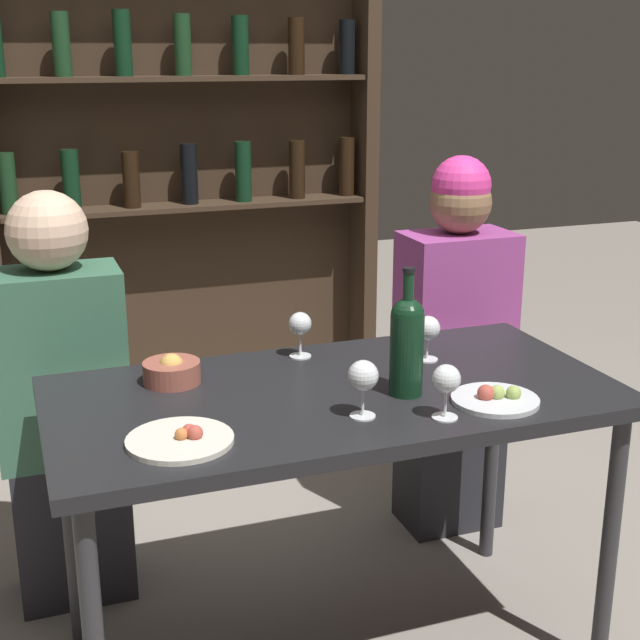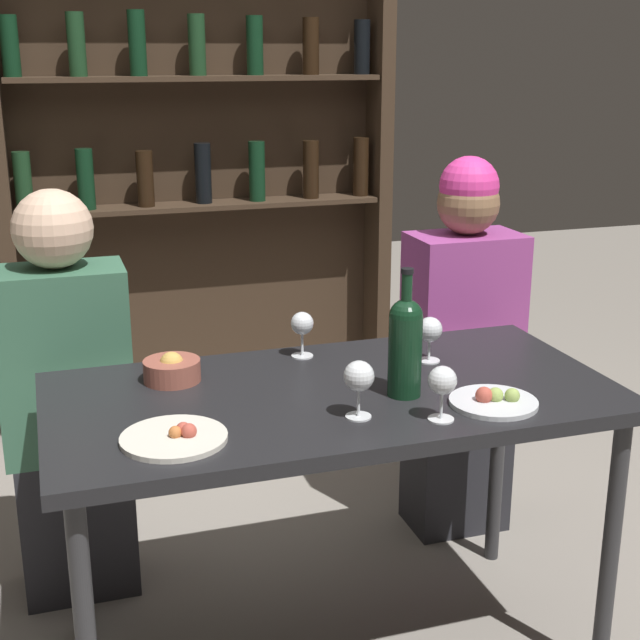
% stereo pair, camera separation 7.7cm
% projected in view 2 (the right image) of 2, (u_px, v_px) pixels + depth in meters
% --- Properties ---
extents(dining_table, '(1.40, 0.70, 0.76)m').
position_uv_depth(dining_table, '(333.00, 416.00, 2.21)').
color(dining_table, black).
rests_on(dining_table, ground_plane).
extents(wine_rack_wall, '(1.61, 0.21, 2.23)m').
position_uv_depth(wine_rack_wall, '(199.00, 150.00, 3.65)').
color(wine_rack_wall, '#38281C').
rests_on(wine_rack_wall, ground_plane).
extents(wine_bottle, '(0.08, 0.08, 0.32)m').
position_uv_depth(wine_bottle, '(405.00, 342.00, 2.12)').
color(wine_bottle, black).
rests_on(wine_bottle, dining_table).
extents(wine_glass_0, '(0.07, 0.07, 0.14)m').
position_uv_depth(wine_glass_0, '(360.00, 378.00, 2.00)').
color(wine_glass_0, silver).
rests_on(wine_glass_0, dining_table).
extents(wine_glass_1, '(0.06, 0.06, 0.13)m').
position_uv_depth(wine_glass_1, '(301.00, 325.00, 2.41)').
color(wine_glass_1, silver).
rests_on(wine_glass_1, dining_table).
extents(wine_glass_2, '(0.07, 0.07, 0.13)m').
position_uv_depth(wine_glass_2, '(442.00, 382.00, 1.99)').
color(wine_glass_2, silver).
rests_on(wine_glass_2, dining_table).
extents(wine_glass_3, '(0.07, 0.07, 0.12)m').
position_uv_depth(wine_glass_3, '(430.00, 331.00, 2.37)').
color(wine_glass_3, silver).
rests_on(wine_glass_3, dining_table).
extents(food_plate_0, '(0.21, 0.21, 0.05)m').
position_uv_depth(food_plate_0, '(494.00, 401.00, 2.10)').
color(food_plate_0, silver).
rests_on(food_plate_0, dining_table).
extents(food_plate_1, '(0.23, 0.23, 0.04)m').
position_uv_depth(food_plate_1, '(175.00, 437.00, 1.91)').
color(food_plate_1, silver).
rests_on(food_plate_1, dining_table).
extents(snack_bowl, '(0.14, 0.14, 0.08)m').
position_uv_depth(snack_bowl, '(172.00, 369.00, 2.25)').
color(snack_bowl, '#995142').
rests_on(snack_bowl, dining_table).
extents(seated_person_left, '(0.36, 0.22, 1.21)m').
position_uv_depth(seated_person_left, '(68.00, 408.00, 2.55)').
color(seated_person_left, '#26262B').
rests_on(seated_person_left, ground_plane).
extents(seated_person_right, '(0.35, 0.22, 1.25)m').
position_uv_depth(seated_person_right, '(461.00, 354.00, 2.90)').
color(seated_person_right, '#26262B').
rests_on(seated_person_right, ground_plane).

